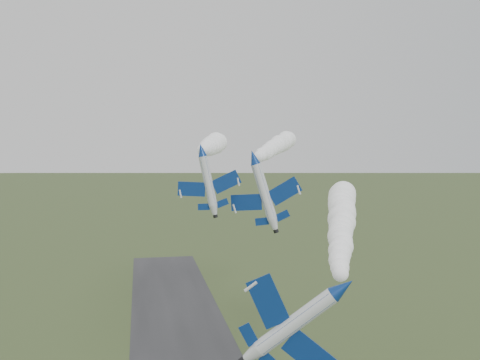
# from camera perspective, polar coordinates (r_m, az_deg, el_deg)

# --- Properties ---
(jet_lead) EXTENTS (7.92, 14.01, 9.29)m
(jet_lead) POSITION_cam_1_polar(r_m,az_deg,el_deg) (54.44, 10.96, -11.22)
(jet_lead) COLOR silver
(smoke_trail_jet_lead) EXTENTS (27.56, 66.19, 5.73)m
(smoke_trail_jet_lead) POSITION_cam_1_polar(r_m,az_deg,el_deg) (90.99, 10.79, -4.20)
(smoke_trail_jet_lead) COLOR white
(jet_pair_left) EXTENTS (9.67, 11.63, 3.31)m
(jet_pair_left) POSITION_cam_1_polar(r_m,az_deg,el_deg) (81.78, -4.14, 3.24)
(jet_pair_left) COLOR silver
(smoke_trail_jet_pair_left) EXTENTS (16.90, 64.86, 5.23)m
(smoke_trail_jet_pair_left) POSITION_cam_1_polar(r_m,az_deg,el_deg) (116.78, -3.03, 3.70)
(smoke_trail_jet_pair_left) COLOR white
(jet_pair_right) EXTENTS (10.96, 13.23, 4.30)m
(jet_pair_right) POSITION_cam_1_polar(r_m,az_deg,el_deg) (83.57, 1.45, 2.45)
(jet_pair_right) COLOR silver
(smoke_trail_jet_pair_right) EXTENTS (27.63, 67.31, 4.77)m
(smoke_trail_jet_pair_right) POSITION_cam_1_polar(r_m,az_deg,el_deg) (121.78, 3.94, 3.64)
(smoke_trail_jet_pair_right) COLOR white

